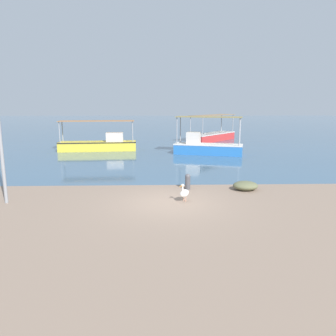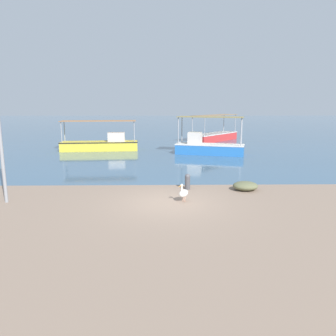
% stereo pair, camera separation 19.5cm
% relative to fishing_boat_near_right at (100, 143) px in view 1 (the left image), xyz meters
% --- Properties ---
extents(ground, '(120.00, 120.00, 0.00)m').
position_rel_fishing_boat_near_right_xyz_m(ground, '(5.51, -15.29, -0.63)').
color(ground, '#88705F').
extents(harbor_water, '(110.00, 90.00, 0.00)m').
position_rel_fishing_boat_near_right_xyz_m(harbor_water, '(5.51, 32.71, -0.63)').
color(harbor_water, '#3F5F7B').
rests_on(harbor_water, ground).
extents(fishing_boat_near_right, '(6.72, 2.12, 2.60)m').
position_rel_fishing_boat_near_right_xyz_m(fishing_boat_near_right, '(0.00, 0.00, 0.00)').
color(fishing_boat_near_right, gold).
rests_on(fishing_boat_near_right, harbor_water).
extents(fishing_boat_center, '(5.69, 3.06, 3.03)m').
position_rel_fishing_boat_near_right_xyz_m(fishing_boat_center, '(9.02, -2.24, 0.05)').
color(fishing_boat_center, blue).
rests_on(fishing_boat_center, harbor_water).
extents(fishing_boat_outer, '(5.84, 6.43, 2.82)m').
position_rel_fishing_boat_near_right_xyz_m(fishing_boat_outer, '(11.04, 7.10, -0.04)').
color(fishing_boat_outer, red).
rests_on(fishing_boat_outer, harbor_water).
extents(pelican, '(0.57, 0.71, 0.80)m').
position_rel_fishing_boat_near_right_xyz_m(pelican, '(6.21, -15.14, -0.26)').
color(pelican, '#E0997A').
rests_on(pelican, ground).
extents(mooring_bollard, '(0.27, 0.27, 0.76)m').
position_rel_fishing_boat_near_right_xyz_m(mooring_bollard, '(6.53, -13.13, -0.22)').
color(mooring_bollard, '#47474C').
rests_on(mooring_bollard, ground).
extents(net_pile, '(1.19, 1.01, 0.42)m').
position_rel_fishing_boat_near_right_xyz_m(net_pile, '(9.29, -13.36, -0.42)').
color(net_pile, '#616444').
rests_on(net_pile, ground).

